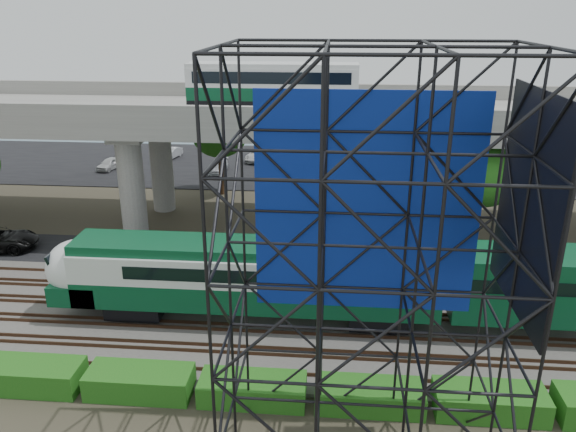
{
  "coord_description": "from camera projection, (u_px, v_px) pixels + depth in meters",
  "views": [
    {
      "loc": [
        4.26,
        -24.21,
        15.98
      ],
      "look_at": [
        1.64,
        6.0,
        4.73
      ],
      "focal_mm": 35.0,
      "sensor_mm": 36.0,
      "label": 1
    }
  ],
  "objects": [
    {
      "name": "overpass",
      "position": [
        277.0,
        123.0,
        40.61
      ],
      "size": [
        80.0,
        12.0,
        12.4
      ],
      "color": "#9E9B93",
      "rests_on": "ground"
    },
    {
      "name": "hedge_strip",
      "position": [
        253.0,
        389.0,
        24.22
      ],
      "size": [
        34.6,
        1.8,
        1.2
      ],
      "color": "#175914",
      "rests_on": "ground"
    },
    {
      "name": "parked_cars",
      "position": [
        296.0,
        161.0,
        59.9
      ],
      "size": [
        36.82,
        9.56,
        1.32
      ],
      "color": "#BEBEBE",
      "rests_on": "parking_lot"
    },
    {
      "name": "trees",
      "position": [
        216.0,
        156.0,
        42.06
      ],
      "size": [
        40.94,
        16.94,
        7.69
      ],
      "color": "#382314",
      "rests_on": "ground"
    },
    {
      "name": "ballast_bed",
      "position": [
        251.0,
        321.0,
        30.35
      ],
      "size": [
        90.0,
        12.0,
        0.2
      ],
      "primitive_type": "cube",
      "color": "slate",
      "rests_on": "ground"
    },
    {
      "name": "scaffold_tower",
      "position": [
        368.0,
        290.0,
        18.02
      ],
      "size": [
        9.36,
        6.36,
        15.0
      ],
      "color": "black",
      "rests_on": "ground"
    },
    {
      "name": "service_road",
      "position": [
        270.0,
        257.0,
        38.31
      ],
      "size": [
        90.0,
        5.0,
        0.08
      ],
      "primitive_type": "cube",
      "color": "black",
      "rests_on": "ground"
    },
    {
      "name": "harbor_water",
      "position": [
        307.0,
        126.0,
        80.82
      ],
      "size": [
        140.0,
        40.0,
        0.03
      ],
      "primitive_type": "cube",
      "color": "slate",
      "rests_on": "ground"
    },
    {
      "name": "ground",
      "position": [
        246.0,
        343.0,
        28.52
      ],
      "size": [
        140.0,
        140.0,
        0.0
      ],
      "primitive_type": "plane",
      "color": "#474233",
      "rests_on": "ground"
    },
    {
      "name": "rail_tracks",
      "position": [
        251.0,
        318.0,
        30.29
      ],
      "size": [
        90.0,
        9.52,
        0.16
      ],
      "color": "#472D1E",
      "rests_on": "ballast_bed"
    },
    {
      "name": "commuter_train",
      "position": [
        295.0,
        276.0,
        29.19
      ],
      "size": [
        29.3,
        3.06,
        4.3
      ],
      "color": "black",
      "rests_on": "rail_tracks"
    },
    {
      "name": "parking_lot",
      "position": [
        295.0,
        166.0,
        60.26
      ],
      "size": [
        90.0,
        18.0,
        0.08
      ],
      "primitive_type": "cube",
      "color": "black",
      "rests_on": "ground"
    }
  ]
}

